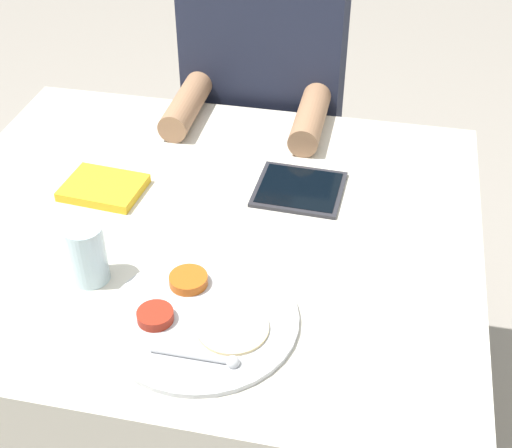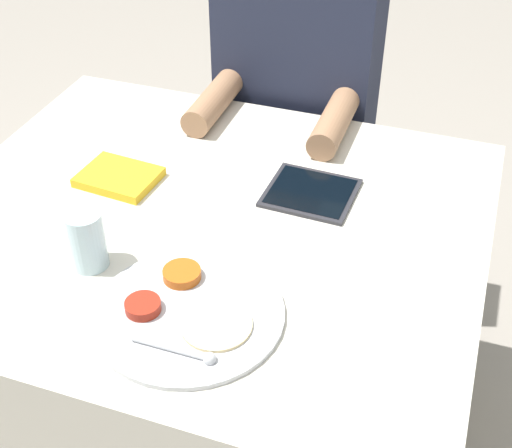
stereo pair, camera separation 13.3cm
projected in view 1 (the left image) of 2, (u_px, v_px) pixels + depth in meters
ground_plane at (212, 441)px, 1.89m from camera, size 12.00×12.00×0.00m
dining_table at (206, 346)px, 1.66m from camera, size 1.12×0.97×0.74m
thali_tray at (201, 317)px, 1.21m from camera, size 0.33×0.33×0.03m
red_notebook at (104, 188)px, 1.51m from camera, size 0.17×0.14×0.02m
tablet_device at (299, 189)px, 1.52m from camera, size 0.19×0.18×0.01m
person_diner at (264, 141)px, 2.01m from camera, size 0.41×0.45×1.20m
drinking_glass at (87, 254)px, 1.27m from camera, size 0.07×0.07×0.12m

